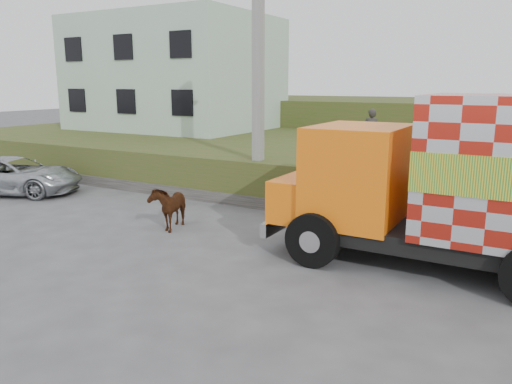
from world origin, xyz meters
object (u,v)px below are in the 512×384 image
Objects in this scene: utility_pole at (258,80)px; cow at (169,206)px; pedestrian at (371,132)px; suv at (14,176)px; cargo_truck at (494,186)px.

utility_pole reaches higher than cow.
pedestrian reaches higher than cow.
utility_pole is at bearing -94.15° from suv.
suv is (-15.94, 0.16, -1.27)m from cargo_truck.
cargo_truck is 5.69× the size of cow.
utility_pole is 0.94× the size of cargo_truck.
cow is at bearing 48.75° from pedestrian.
cargo_truck is at bearing -113.86° from suv.
suv reaches higher than cow.
utility_pole is at bearing 156.60° from cargo_truck.
suv is at bearing 158.07° from cow.
cow is at bearing -102.20° from utility_pole.
cow is at bearing -176.57° from cargo_truck.
pedestrian is at bearing 126.36° from cargo_truck.
utility_pole is 9.74m from suv.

